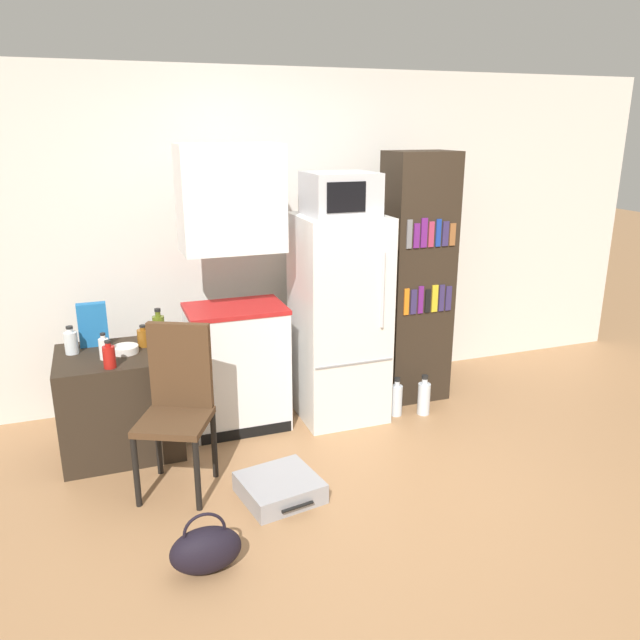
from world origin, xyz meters
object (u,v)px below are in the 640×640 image
at_px(kitchen_hutch, 235,303).
at_px(bowl, 125,349).
at_px(water_bottle_front, 424,398).
at_px(water_bottle_middle, 396,399).
at_px(chair, 178,396).
at_px(microwave, 340,194).
at_px(bottle_olive_oil, 159,329).
at_px(side_table, 120,402).
at_px(bottle_clear_short, 71,342).
at_px(bottle_milk_white, 104,348).
at_px(handbag, 206,549).
at_px(bookshelf, 416,280).
at_px(bottle_amber_beer, 143,337).
at_px(cereal_box, 93,325).
at_px(bottle_ketchup_red, 109,356).
at_px(suitcase_large_flat, 280,488).
at_px(refrigerator, 339,318).

xyz_separation_m(kitchen_hutch, bowl, (-0.77, -0.10, -0.22)).
relative_size(water_bottle_front, water_bottle_middle, 1.04).
height_order(bowl, chair, chair).
bearing_deg(microwave, bottle_olive_oil, 176.87).
distance_m(water_bottle_front, water_bottle_middle, 0.21).
bearing_deg(chair, side_table, 145.48).
bearing_deg(bottle_olive_oil, bottle_clear_short, 179.37).
relative_size(bottle_olive_oil, chair, 0.25).
relative_size(kitchen_hutch, bottle_milk_white, 11.53).
bearing_deg(handbag, side_table, 102.43).
bearing_deg(bookshelf, bottle_olive_oil, -178.64).
xyz_separation_m(microwave, handbag, (-1.29, -1.46, -1.56)).
height_order(handbag, water_bottle_front, handbag).
bearing_deg(bottle_milk_white, bottle_amber_beer, 33.13).
xyz_separation_m(bottle_amber_beer, cereal_box, (-0.32, 0.13, 0.09)).
relative_size(chair, water_bottle_front, 3.19).
height_order(bookshelf, bottle_ketchup_red, bookshelf).
xyz_separation_m(bottle_clear_short, water_bottle_front, (2.48, -0.32, -0.65)).
relative_size(microwave, handbag, 1.33).
xyz_separation_m(side_table, cereal_box, (-0.12, 0.21, 0.50)).
distance_m(microwave, bottle_olive_oil, 1.57).
height_order(bottle_milk_white, cereal_box, cereal_box).
distance_m(side_table, water_bottle_front, 2.24).
distance_m(bottle_milk_white, bottle_ketchup_red, 0.17).
bearing_deg(microwave, handbag, -131.26).
distance_m(side_table, bottle_ketchup_red, 0.50).
bearing_deg(kitchen_hutch, suitcase_large_flat, -89.35).
bearing_deg(water_bottle_middle, cereal_box, 169.83).
bearing_deg(bottle_ketchup_red, refrigerator, 9.58).
relative_size(refrigerator, water_bottle_middle, 5.00).
relative_size(kitchen_hutch, bottle_olive_oil, 7.97).
distance_m(bowl, water_bottle_middle, 2.04).
xyz_separation_m(bottle_amber_beer, bottle_ketchup_red, (-0.23, -0.34, 0.01)).
relative_size(kitchen_hutch, handbag, 5.65).
bearing_deg(bottle_amber_beer, side_table, -157.11).
bearing_deg(bowl, water_bottle_middle, -4.76).
bearing_deg(bottle_milk_white, suitcase_large_flat, -43.15).
distance_m(bottle_milk_white, bottle_olive_oil, 0.41).
relative_size(side_table, refrigerator, 0.50).
xyz_separation_m(bowl, water_bottle_front, (2.15, -0.21, -0.59)).
relative_size(kitchen_hutch, refrigerator, 1.32).
height_order(side_table, bowl, bowl).
xyz_separation_m(bottle_olive_oil, water_bottle_front, (1.92, -0.31, -0.67)).
height_order(microwave, chair, microwave).
xyz_separation_m(kitchen_hutch, bottle_ketchup_red, (-0.87, -0.35, -0.17)).
bearing_deg(side_table, bottle_amber_beer, 22.89).
xyz_separation_m(bottle_olive_oil, bottle_ketchup_red, (-0.34, -0.35, -0.03)).
relative_size(bottle_clear_short, chair, 0.18).
height_order(microwave, bottle_olive_oil, microwave).
distance_m(kitchen_hutch, water_bottle_middle, 1.45).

